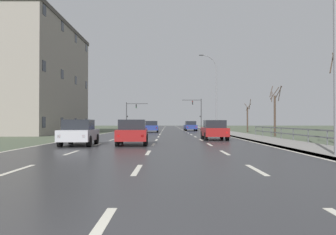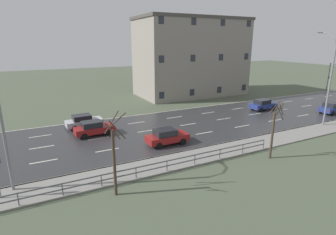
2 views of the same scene
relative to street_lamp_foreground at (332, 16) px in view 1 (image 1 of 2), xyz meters
The scene contains 16 objects.
ground_plane 38.38m from the street_lamp_foreground, 101.28° to the left, with size 160.00×160.00×0.12m.
road_asphalt_strip 50.09m from the street_lamp_foreground, 98.58° to the left, with size 14.00×120.00×0.03m.
sidewalk_right 49.55m from the street_lamp_foreground, 88.83° to the left, with size 3.00×120.00×0.12m.
guardrail 8.64m from the street_lamp_foreground, 70.01° to the left, with size 0.07×27.70×1.00m.
street_lamp_foreground is the anchor object (origin of this frame).
street_lamp_midground 32.55m from the street_lamp_foreground, 89.95° to the left, with size 2.45×0.24×10.82m.
traffic_signal_right 56.19m from the street_lamp_foreground, 90.19° to the left, with size 4.13×0.36×6.31m.
traffic_signal_left 58.45m from the street_lamp_foreground, 104.34° to the left, with size 4.67×0.36×5.57m.
car_far_left 14.47m from the street_lamp_foreground, 150.43° to the left, with size 2.01×4.19×1.57m.
car_distant 12.30m from the street_lamp_foreground, 140.30° to the left, with size 1.98×4.18×1.57m.
car_far_right 33.35m from the street_lamp_foreground, 105.38° to the left, with size 1.93×4.15×1.57m.
car_mid_centre 14.20m from the street_lamp_foreground, 102.30° to the left, with size 1.85×4.10×1.57m.
car_near_left 39.49m from the street_lamp_foreground, 94.33° to the left, with size 1.97×4.17×1.57m.
brick_building 37.73m from the street_lamp_foreground, 130.09° to the left, with size 10.55×19.99×13.92m.
bare_tree_mid 20.29m from the street_lamp_foreground, 78.14° to the left, with size 1.18×1.22×5.08m.
bare_tree_far 33.17m from the street_lamp_foreground, 82.07° to the left, with size 1.01×1.05×4.59m.
Camera 1 is at (0.91, -2.27, 1.43)m, focal length 35.20 mm.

